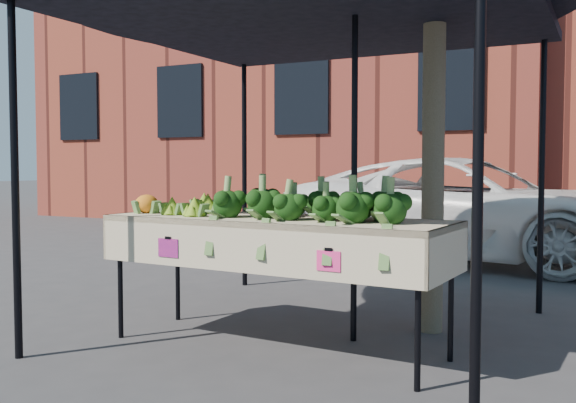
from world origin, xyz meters
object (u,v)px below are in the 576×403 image
object	(u,v)px
canopy	(314,150)
vehicle	(468,74)
street_tree	(435,10)
table	(275,283)

from	to	relation	value
canopy	vehicle	distance (m)	4.53
canopy	vehicle	world-z (taller)	vehicle
street_tree	table	bearing A→B (deg)	-131.68
vehicle	street_tree	world-z (taller)	vehicle
table	street_tree	world-z (taller)	street_tree
table	street_tree	size ratio (longest dim) A/B	0.51
canopy	vehicle	xyz separation A→B (m)	(0.25, 4.39, 1.09)
vehicle	table	bearing A→B (deg)	-175.39
table	street_tree	distance (m)	2.32
table	canopy	size ratio (longest dim) A/B	0.77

